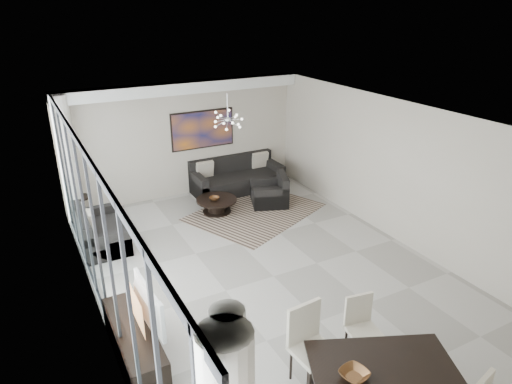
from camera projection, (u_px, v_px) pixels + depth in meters
room_shell at (297, 199)px, 7.99m from camera, size 6.00×9.00×2.90m
window_wall at (103, 242)px, 6.53m from camera, size 0.37×8.95×2.90m
soffit at (184, 88)px, 10.77m from camera, size 5.98×0.40×0.26m
painting at (203, 130)px, 11.56m from camera, size 1.68×0.04×0.98m
chandelier at (228, 120)px, 9.60m from camera, size 0.66×0.66×0.71m
rug at (255, 212)px, 10.89m from camera, size 3.52×3.18×0.01m
coffee_table at (217, 205)px, 10.83m from camera, size 0.96×0.96×0.34m
bowl_coffee at (214, 199)px, 10.70m from camera, size 0.29×0.29×0.07m
sofa_main at (237, 179)px, 12.09m from camera, size 2.38×0.97×0.87m
loveseat at (100, 233)px, 9.34m from camera, size 0.87×1.55×0.78m
armchair at (271, 194)px, 11.26m from camera, size 1.11×1.14×0.75m
side_table at (82, 204)px, 10.42m from camera, size 0.41×0.41×0.56m
tv_console at (135, 344)px, 6.29m from camera, size 0.50×1.76×0.55m
television at (142, 307)px, 6.14m from camera, size 0.20×1.04×0.60m
dining_table at (380, 367)px, 5.44m from camera, size 1.90×1.47×0.71m
dining_chair_nw at (309, 339)px, 5.86m from camera, size 0.55×0.55×1.11m
dining_chair_ne at (361, 322)px, 6.35m from camera, size 0.48×0.48×0.92m
bowl_dining at (354, 375)px, 5.16m from camera, size 0.38×0.38×0.08m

